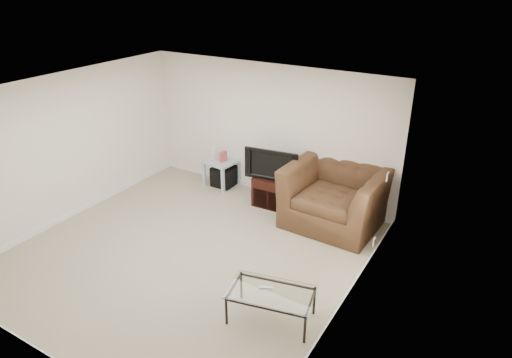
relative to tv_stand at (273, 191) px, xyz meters
The scene contains 18 objects.
floor 2.10m from the tv_stand, 99.97° to the right, with size 5.00×5.00×0.00m, color tan.
ceiling 3.04m from the tv_stand, 99.97° to the right, with size 5.00×5.00×0.00m, color white.
wall_back 1.13m from the tv_stand, 128.70° to the left, with size 5.00×0.02×2.50m, color silver.
wall_left 3.65m from the tv_stand, 144.37° to the right, with size 0.02×5.00×2.50m, color silver.
wall_right 3.12m from the tv_stand, 43.78° to the right, with size 0.02×5.00×2.50m, color silver.
plate_back 2.06m from the tv_stand, 166.03° to the left, with size 0.12×0.02×0.12m, color white.
plate_right_switch 2.38m from the tv_stand, 11.94° to the right, with size 0.02×0.09×0.13m, color white.
plate_right_outlet 2.26m from the tv_stand, 19.42° to the right, with size 0.02×0.08×0.12m, color white.
tv_stand is the anchor object (origin of this frame).
dvd_player 0.19m from the tv_stand, 87.45° to the right, with size 0.39×0.27×0.05m, color black.
television 0.57m from the tv_stand, 87.45° to the right, with size 0.92×0.18×0.57m, color black.
side_table 1.32m from the tv_stand, 169.96° to the left, with size 0.56×0.56×0.54m, color silver, non-canonical shape.
subwoofer 1.29m from the tv_stand, 168.90° to the left, with size 0.42×0.42×0.42m, color black.
game_console 1.50m from the tv_stand, behind, with size 0.06×0.18×0.25m, color white.
game_case 1.30m from the tv_stand, behind, with size 0.06×0.16×0.21m, color #CC4C4C.
recliner 1.28m from the tv_stand, ahead, with size 1.59×1.03×1.39m, color #4B3A1A.
coffee_table 3.04m from the tv_stand, 61.68° to the right, with size 1.05×0.60×0.41m, color black, non-canonical shape.
remote 2.97m from the tv_stand, 62.99° to the right, with size 0.16×0.05×0.02m, color #B2B2B7.
Camera 1 is at (3.92, -4.55, 4.00)m, focal length 32.00 mm.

